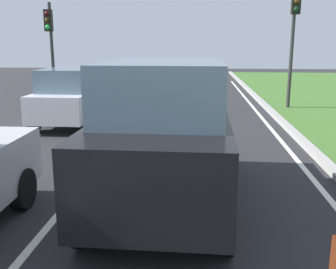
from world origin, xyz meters
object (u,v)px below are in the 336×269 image
at_px(car_suv_ahead, 166,133).
at_px(traffic_light_overhead_left, 50,36).
at_px(traffic_light_near_right, 294,25).
at_px(car_hatchback_far, 72,97).

distance_m(car_suv_ahead, traffic_light_overhead_left, 12.61).
bearing_deg(car_suv_ahead, traffic_light_near_right, 68.54).
bearing_deg(traffic_light_near_right, car_suv_ahead, -112.54).
relative_size(car_hatchback_far, traffic_light_near_right, 0.78).
bearing_deg(car_suv_ahead, car_hatchback_far, 120.96).
bearing_deg(car_hatchback_far, car_suv_ahead, -58.87).
relative_size(car_suv_ahead, car_hatchback_far, 1.21).
relative_size(car_suv_ahead, traffic_light_overhead_left, 1.07).
bearing_deg(traffic_light_overhead_left, car_hatchback_far, -63.54).
height_order(car_suv_ahead, traffic_light_overhead_left, traffic_light_overhead_left).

